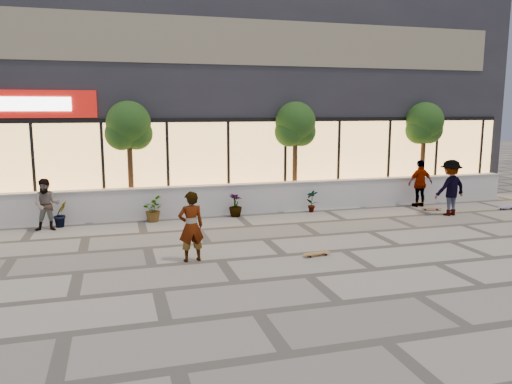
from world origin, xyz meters
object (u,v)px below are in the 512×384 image
object	(u,v)px
skater_right_far	(450,188)
skateboard_right_near	(431,208)
skateboard_center	(317,253)
skater_center	(191,226)
tree_midwest	(129,129)
tree_east	(424,126)
skater_left	(47,205)
skater_right_near	(420,183)
skateboard_right_far	(508,207)
tree_mideast	(295,127)

from	to	relation	value
skater_right_far	skateboard_right_near	size ratio (longest dim) A/B	2.63
skater_right_far	skateboard_center	bearing A→B (deg)	17.89
skater_center	skateboard_center	world-z (taller)	skater_center
tree_midwest	skater_right_far	distance (m)	11.19
tree_east	skateboard_right_near	world-z (taller)	tree_east
skater_left	tree_midwest	bearing A→B (deg)	35.28
skater_right_near	skateboard_center	world-z (taller)	skater_right_near
tree_midwest	skater_right_near	xyz separation A→B (m)	(10.50, -1.40, -2.10)
skater_left	skateboard_center	bearing A→B (deg)	-32.94
skater_right_far	skateboard_right_near	distance (m)	1.26
tree_east	skater_right_near	bearing A→B (deg)	-125.54
skater_left	skater_right_far	size ratio (longest dim) A/B	0.82
skater_right_far	skateboard_right_far	size ratio (longest dim) A/B	2.54
tree_east	skater_center	bearing A→B (deg)	-150.19
tree_east	skateboard_right_near	xyz separation A→B (m)	(-1.00, -2.15, -2.91)
skater_right_near	skater_left	bearing A→B (deg)	-2.40
skateboard_right_near	tree_midwest	bearing A→B (deg)	-175.88
tree_east	skater_right_near	distance (m)	2.72
skateboard_right_far	skater_right_far	bearing A→B (deg)	-175.48
skater_center	skater_right_near	xyz separation A→B (m)	(9.31, 4.51, 0.03)
skater_center	skateboard_right_far	xyz separation A→B (m)	(12.11, 3.13, -0.78)
skater_right_near	skateboard_right_far	xyz separation A→B (m)	(2.80, -1.37, -0.81)
skater_right_far	skater_right_near	bearing A→B (deg)	-96.98
tree_east	skater_left	distance (m)	14.29
skateboard_right_near	skateboard_center	bearing A→B (deg)	-130.28
skater_left	skater_right_near	size ratio (longest dim) A/B	0.90
tree_midwest	skateboard_center	xyz separation A→B (m)	(4.26, -6.36, -2.91)
skateboard_right_far	skater_right_near	bearing A→B (deg)	152.87
skater_right_near	tree_mideast	bearing A→B (deg)	-20.91
skater_right_far	skateboard_center	world-z (taller)	skater_right_far
tree_midwest	tree_mideast	xyz separation A→B (m)	(6.00, 0.00, 0.00)
tree_east	skater_right_far	bearing A→B (deg)	-106.81
skater_left	skateboard_right_near	size ratio (longest dim) A/B	2.17
tree_mideast	skater_left	size ratio (longest dim) A/B	2.46
skateboard_right_far	skater_left	bearing A→B (deg)	175.04
tree_east	tree_midwest	bearing A→B (deg)	180.00
tree_east	skater_right_far	xyz separation A→B (m)	(-0.92, -3.04, -2.02)
skater_right_near	skateboard_right_far	world-z (taller)	skater_right_near
skater_left	skateboard_right_near	bearing A→B (deg)	-0.44
tree_east	tree_mideast	bearing A→B (deg)	180.00
skater_right_far	tree_midwest	bearing A→B (deg)	-25.88
tree_east	skateboard_right_far	distance (m)	4.40
skater_center	skater_right_near	world-z (taller)	skater_right_near
tree_midwest	skateboard_right_near	world-z (taller)	tree_midwest
skater_center	skateboard_right_near	size ratio (longest dim) A/B	2.33
tree_mideast	skateboard_right_near	xyz separation A→B (m)	(4.50, -2.15, -2.91)
skater_right_near	tree_east	bearing A→B (deg)	-129.17
skater_left	skateboard_center	distance (m)	8.28
tree_mideast	skateboard_right_far	bearing A→B (deg)	-20.80
skater_left	skateboard_right_near	world-z (taller)	skater_left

